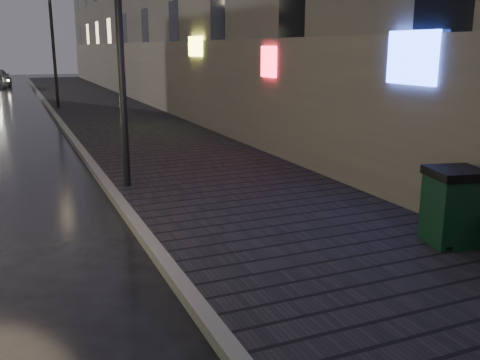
# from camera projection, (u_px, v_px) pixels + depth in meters

# --- Properties ---
(sidewalk) EXTENTS (4.60, 58.00, 0.15)m
(sidewalk) POSITION_uv_depth(u_px,v_px,m) (106.00, 110.00, 25.38)
(sidewalk) COLOR black
(sidewalk) RESTS_ON ground
(curb) EXTENTS (0.20, 58.00, 0.15)m
(curb) POSITION_uv_depth(u_px,v_px,m) (53.00, 112.00, 24.46)
(curb) COLOR slate
(curb) RESTS_ON ground
(lamp_near) EXTENTS (0.36, 0.36, 5.28)m
(lamp_near) POSITION_uv_depth(u_px,v_px,m) (119.00, 20.00, 10.39)
(lamp_near) COLOR black
(lamp_near) RESTS_ON sidewalk
(lamp_far) EXTENTS (0.36, 0.36, 5.28)m
(lamp_far) POSITION_uv_depth(u_px,v_px,m) (52.00, 36.00, 24.66)
(lamp_far) COLOR black
(lamp_far) RESTS_ON sidewalk
(trash_bin) EXTENTS (0.89, 0.89, 1.13)m
(trash_bin) POSITION_uv_depth(u_px,v_px,m) (453.00, 206.00, 7.80)
(trash_bin) COLOR #0D311A
(trash_bin) RESTS_ON sidewalk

